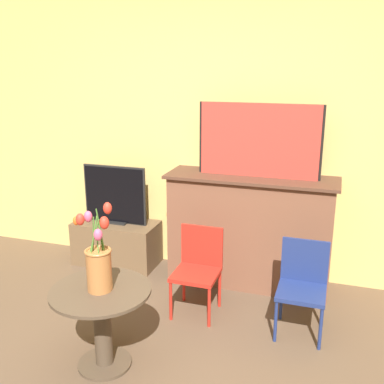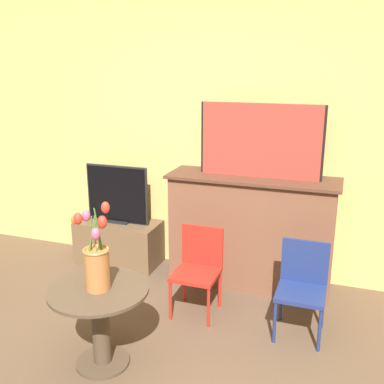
% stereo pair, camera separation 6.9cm
% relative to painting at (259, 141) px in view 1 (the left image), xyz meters
% --- Properties ---
extents(wall_back, '(8.00, 0.06, 2.70)m').
position_rel_painting_xyz_m(wall_back, '(-0.42, 0.23, 0.07)').
color(wall_back, '#E0BC66').
rests_on(wall_back, ground).
extents(fireplace_mantel, '(1.44, 0.46, 0.98)m').
position_rel_painting_xyz_m(fireplace_mantel, '(-0.05, -0.01, -0.78)').
color(fireplace_mantel, brown).
rests_on(fireplace_mantel, ground).
extents(painting, '(1.02, 0.03, 0.60)m').
position_rel_painting_xyz_m(painting, '(0.00, 0.00, 0.00)').
color(painting, black).
rests_on(painting, fireplace_mantel).
extents(tv_stand, '(0.80, 0.39, 0.42)m').
position_rel_painting_xyz_m(tv_stand, '(-1.34, -0.01, -1.07)').
color(tv_stand, brown).
rests_on(tv_stand, ground).
extents(tv_monitor, '(0.62, 0.12, 0.55)m').
position_rel_painting_xyz_m(tv_monitor, '(-1.34, -0.01, -0.59)').
color(tv_monitor, black).
rests_on(tv_monitor, tv_stand).
extents(chair_red, '(0.34, 0.34, 0.67)m').
position_rel_painting_xyz_m(chair_red, '(-0.33, -0.59, -0.90)').
color(chair_red, red).
rests_on(chair_red, ground).
extents(chair_blue, '(0.34, 0.34, 0.67)m').
position_rel_painting_xyz_m(chair_blue, '(0.46, -0.62, -0.90)').
color(chair_blue, navy).
rests_on(chair_blue, ground).
extents(side_table, '(0.63, 0.63, 0.54)m').
position_rel_painting_xyz_m(side_table, '(-0.70, -1.43, -0.93)').
color(side_table, '#4C3D2D').
rests_on(side_table, ground).
extents(vase_tulips, '(0.21, 0.18, 0.56)m').
position_rel_painting_xyz_m(vase_tulips, '(-0.70, -1.44, -0.55)').
color(vase_tulips, '#AD6B38').
rests_on(vase_tulips, side_table).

